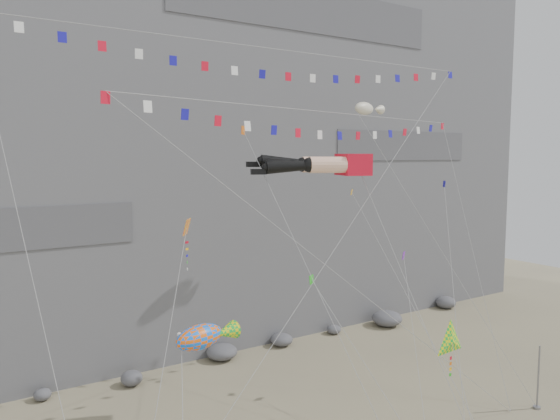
# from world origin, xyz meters

# --- Properties ---
(cliff) EXTENTS (80.00, 28.00, 50.00)m
(cliff) POSITION_xyz_m (0.00, 32.00, 25.00)
(cliff) COLOR slate
(cliff) RESTS_ON ground
(talus_boulders) EXTENTS (60.00, 3.00, 1.20)m
(talus_boulders) POSITION_xyz_m (0.00, 17.00, 0.60)
(talus_boulders) COLOR #58585C
(talus_boulders) RESTS_ON ground
(anchor_pole_right) EXTENTS (0.12, 0.12, 4.37)m
(anchor_pole_right) POSITION_xyz_m (13.73, -2.64, 2.18)
(anchor_pole_right) COLOR gray
(anchor_pole_right) RESTS_ON ground
(legs_kite) EXTENTS (8.01, 15.67, 20.70)m
(legs_kite) POSITION_xyz_m (1.18, 5.04, 16.43)
(legs_kite) COLOR red
(legs_kite) RESTS_ON ground
(flag_banner_upper) EXTENTS (34.28, 10.84, 29.83)m
(flag_banner_upper) POSITION_xyz_m (-0.67, 7.62, 23.83)
(flag_banner_upper) COLOR red
(flag_banner_upper) RESTS_ON ground
(flag_banner_lower) EXTENTS (31.07, 11.59, 23.21)m
(flag_banner_lower) POSITION_xyz_m (2.18, 5.46, 19.78)
(flag_banner_lower) COLOR red
(flag_banner_lower) RESTS_ON ground
(harlequin_kite) EXTENTS (6.29, 6.70, 15.66)m
(harlequin_kite) POSITION_xyz_m (-9.63, 1.63, 13.52)
(harlequin_kite) COLOR red
(harlequin_kite) RESTS_ON ground
(fish_windsock) EXTENTS (5.86, 7.74, 10.98)m
(fish_windsock) POSITION_xyz_m (-8.98, 1.77, 7.95)
(fish_windsock) COLOR #F05B0C
(fish_windsock) RESTS_ON ground
(delta_kite) EXTENTS (4.03, 5.40, 9.00)m
(delta_kite) POSITION_xyz_m (3.94, -3.30, 6.71)
(delta_kite) COLOR yellow
(delta_kite) RESTS_ON ground
(blimp_windsock) EXTENTS (5.66, 15.00, 25.16)m
(blimp_windsock) POSITION_xyz_m (10.23, 11.15, 20.75)
(blimp_windsock) COLOR beige
(blimp_windsock) RESTS_ON ground
(small_kite_a) EXTENTS (1.98, 15.47, 23.77)m
(small_kite_a) POSITION_xyz_m (-2.78, 7.85, 18.30)
(small_kite_a) COLOR orange
(small_kite_a) RESTS_ON ground
(small_kite_b) EXTENTS (8.07, 10.19, 15.56)m
(small_kite_b) POSITION_xyz_m (8.06, 4.38, 9.81)
(small_kite_b) COLOR purple
(small_kite_b) RESTS_ON ground
(small_kite_c) EXTENTS (3.14, 9.15, 13.37)m
(small_kite_c) POSITION_xyz_m (-2.04, 1.53, 9.89)
(small_kite_c) COLOR green
(small_kite_c) RESTS_ON ground
(small_kite_d) EXTENTS (4.26, 17.56, 22.42)m
(small_kite_d) POSITION_xyz_m (7.25, 8.72, 13.73)
(small_kite_d) COLOR #FFB315
(small_kite_d) RESTS_ON ground
(small_kite_e) EXTENTS (8.62, 9.59, 19.17)m
(small_kite_e) POSITION_xyz_m (11.42, 3.76, 14.56)
(small_kite_e) COLOR #1812A4
(small_kite_e) RESTS_ON ground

